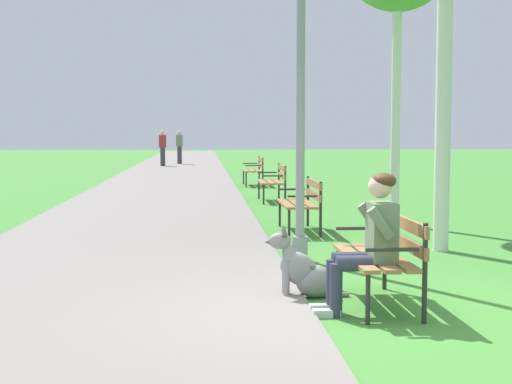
{
  "coord_description": "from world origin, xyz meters",
  "views": [
    {
      "loc": [
        -1.27,
        -6.39,
        1.61
      ],
      "look_at": [
        -0.64,
        2.41,
        0.9
      ],
      "focal_mm": 52.99,
      "sensor_mm": 36.0,
      "label": 1
    }
  ],
  "objects_px": {
    "person_seated_on_near_bench": "(370,238)",
    "lamp_post_near": "(301,69)",
    "park_bench_mid": "(303,200)",
    "pedestrian_distant": "(163,148)",
    "park_bench_far": "(274,179)",
    "pedestrian_further_distant": "(179,147)",
    "park_bench_near": "(384,251)",
    "park_bench_furthest": "(255,168)",
    "dog_grey": "(304,271)"
  },
  "relations": [
    {
      "from": "pedestrian_distant",
      "to": "pedestrian_further_distant",
      "type": "distance_m",
      "value": 2.34
    },
    {
      "from": "park_bench_furthest",
      "to": "pedestrian_further_distant",
      "type": "distance_m",
      "value": 14.68
    },
    {
      "from": "person_seated_on_near_bench",
      "to": "lamp_post_near",
      "type": "height_order",
      "value": "lamp_post_near"
    },
    {
      "from": "park_bench_furthest",
      "to": "person_seated_on_near_bench",
      "type": "distance_m",
      "value": 15.8
    },
    {
      "from": "lamp_post_near",
      "to": "pedestrian_distant",
      "type": "height_order",
      "value": "lamp_post_near"
    },
    {
      "from": "park_bench_furthest",
      "to": "pedestrian_further_distant",
      "type": "bearing_deg",
      "value": 100.37
    },
    {
      "from": "park_bench_far",
      "to": "lamp_post_near",
      "type": "xyz_separation_m",
      "value": [
        -0.44,
        -7.95,
        1.86
      ]
    },
    {
      "from": "dog_grey",
      "to": "lamp_post_near",
      "type": "bearing_deg",
      "value": 83.62
    },
    {
      "from": "dog_grey",
      "to": "pedestrian_distant",
      "type": "bearing_deg",
      "value": 95.75
    },
    {
      "from": "park_bench_furthest",
      "to": "park_bench_far",
      "type": "bearing_deg",
      "value": -88.98
    },
    {
      "from": "lamp_post_near",
      "to": "pedestrian_distant",
      "type": "xyz_separation_m",
      "value": [
        -2.99,
        25.2,
        -1.53
      ]
    },
    {
      "from": "pedestrian_further_distant",
      "to": "lamp_post_near",
      "type": "bearing_deg",
      "value": -85.23
    },
    {
      "from": "person_seated_on_near_bench",
      "to": "lamp_post_near",
      "type": "relative_size",
      "value": 0.27
    },
    {
      "from": "park_bench_near",
      "to": "park_bench_furthest",
      "type": "distance_m",
      "value": 15.48
    },
    {
      "from": "park_bench_furthest",
      "to": "park_bench_near",
      "type": "bearing_deg",
      "value": -89.6
    },
    {
      "from": "park_bench_mid",
      "to": "park_bench_far",
      "type": "bearing_deg",
      "value": 89.55
    },
    {
      "from": "person_seated_on_near_bench",
      "to": "dog_grey",
      "type": "height_order",
      "value": "person_seated_on_near_bench"
    },
    {
      "from": "park_bench_mid",
      "to": "park_bench_far",
      "type": "xyz_separation_m",
      "value": [
        0.04,
        5.24,
        0.0
      ]
    },
    {
      "from": "park_bench_near",
      "to": "park_bench_furthest",
      "type": "height_order",
      "value": "same"
    },
    {
      "from": "park_bench_mid",
      "to": "park_bench_furthest",
      "type": "bearing_deg",
      "value": 90.27
    },
    {
      "from": "park_bench_mid",
      "to": "park_bench_far",
      "type": "height_order",
      "value": "same"
    },
    {
      "from": "park_bench_furthest",
      "to": "dog_grey",
      "type": "relative_size",
      "value": 1.81
    },
    {
      "from": "park_bench_near",
      "to": "dog_grey",
      "type": "height_order",
      "value": "park_bench_near"
    },
    {
      "from": "person_seated_on_near_bench",
      "to": "lamp_post_near",
      "type": "distance_m",
      "value": 3.28
    },
    {
      "from": "park_bench_mid",
      "to": "lamp_post_near",
      "type": "height_order",
      "value": "lamp_post_near"
    },
    {
      "from": "pedestrian_further_distant",
      "to": "pedestrian_distant",
      "type": "bearing_deg",
      "value": -107.24
    },
    {
      "from": "dog_grey",
      "to": "park_bench_far",
      "type": "bearing_deg",
      "value": 86.16
    },
    {
      "from": "park_bench_furthest",
      "to": "lamp_post_near",
      "type": "distance_m",
      "value": 13.14
    },
    {
      "from": "pedestrian_distant",
      "to": "pedestrian_further_distant",
      "type": "relative_size",
      "value": 1.0
    },
    {
      "from": "person_seated_on_near_bench",
      "to": "lamp_post_near",
      "type": "bearing_deg",
      "value": 95.11
    },
    {
      "from": "park_bench_near",
      "to": "park_bench_mid",
      "type": "relative_size",
      "value": 1.0
    },
    {
      "from": "dog_grey",
      "to": "pedestrian_further_distant",
      "type": "bearing_deg",
      "value": 93.98
    },
    {
      "from": "dog_grey",
      "to": "lamp_post_near",
      "type": "distance_m",
      "value": 3.0
    },
    {
      "from": "park_bench_mid",
      "to": "pedestrian_further_distant",
      "type": "xyz_separation_m",
      "value": [
        -2.69,
        24.74,
        0.33
      ]
    },
    {
      "from": "park_bench_furthest",
      "to": "pedestrian_distant",
      "type": "relative_size",
      "value": 0.91
    },
    {
      "from": "person_seated_on_near_bench",
      "to": "park_bench_far",
      "type": "bearing_deg",
      "value": 88.99
    },
    {
      "from": "lamp_post_near",
      "to": "pedestrian_distant",
      "type": "relative_size",
      "value": 2.79
    },
    {
      "from": "person_seated_on_near_bench",
      "to": "pedestrian_distant",
      "type": "height_order",
      "value": "pedestrian_distant"
    },
    {
      "from": "pedestrian_further_distant",
      "to": "park_bench_near",
      "type": "bearing_deg",
      "value": -84.75
    },
    {
      "from": "park_bench_far",
      "to": "pedestrian_further_distant",
      "type": "bearing_deg",
      "value": 97.97
    },
    {
      "from": "park_bench_mid",
      "to": "pedestrian_distant",
      "type": "bearing_deg",
      "value": 98.56
    },
    {
      "from": "park_bench_mid",
      "to": "pedestrian_distant",
      "type": "relative_size",
      "value": 0.91
    },
    {
      "from": "person_seated_on_near_bench",
      "to": "pedestrian_further_distant",
      "type": "distance_m",
      "value": 30.34
    },
    {
      "from": "park_bench_mid",
      "to": "pedestrian_distant",
      "type": "distance_m",
      "value": 22.75
    },
    {
      "from": "park_bench_far",
      "to": "lamp_post_near",
      "type": "distance_m",
      "value": 8.17
    },
    {
      "from": "park_bench_furthest",
      "to": "person_seated_on_near_bench",
      "type": "bearing_deg",
      "value": -90.36
    },
    {
      "from": "park_bench_near",
      "to": "park_bench_mid",
      "type": "xyz_separation_m",
      "value": [
        -0.06,
        5.18,
        0.0
      ]
    },
    {
      "from": "park_bench_near",
      "to": "park_bench_mid",
      "type": "distance_m",
      "value": 5.18
    },
    {
      "from": "pedestrian_distant",
      "to": "pedestrian_further_distant",
      "type": "height_order",
      "value": "same"
    },
    {
      "from": "lamp_post_near",
      "to": "pedestrian_distant",
      "type": "bearing_deg",
      "value": 96.76
    }
  ]
}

